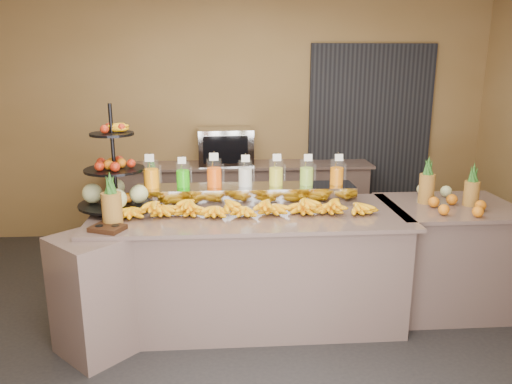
{
  "coord_description": "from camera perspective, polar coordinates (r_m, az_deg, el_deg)",
  "views": [
    {
      "loc": [
        -0.22,
        -3.5,
        2.1
      ],
      "look_at": [
        0.05,
        0.3,
        1.1
      ],
      "focal_mm": 35.0,
      "sensor_mm": 36.0,
      "label": 1
    }
  ],
  "objects": [
    {
      "name": "condiment_caddy",
      "position": [
        3.72,
        -16.61,
        -3.98
      ],
      "size": [
        0.28,
        0.25,
        0.03
      ],
      "primitive_type": "cube",
      "rotation": [
        0.0,
        0.0,
        -0.42
      ],
      "color": "black",
      "rests_on": "buffet_counter"
    },
    {
      "name": "pineapple_left_a",
      "position": [
        3.78,
        -16.15,
        -1.51
      ],
      "size": [
        0.15,
        0.15,
        0.41
      ],
      "rotation": [
        0.0,
        0.0,
        0.24
      ],
      "color": "brown",
      "rests_on": "buffet_counter"
    },
    {
      "name": "banana_heap",
      "position": [
        3.93,
        -1.12,
        -1.48
      ],
      "size": [
        2.02,
        0.18,
        0.17
      ],
      "color": "#F2AB0C",
      "rests_on": "buffet_counter"
    },
    {
      "name": "juice_pitcher_orange_c",
      "position": [
        4.3,
        9.22,
        2.11
      ],
      "size": [
        0.12,
        0.12,
        0.28
      ],
      "color": "silver",
      "rests_on": "pitcher_tray"
    },
    {
      "name": "juice_pitcher_lemon",
      "position": [
        4.21,
        2.31,
        2.06
      ],
      "size": [
        0.12,
        0.12,
        0.29
      ],
      "color": "silver",
      "rests_on": "pitcher_tray"
    },
    {
      "name": "juice_pitcher_green",
      "position": [
        4.19,
        -8.35,
        1.8
      ],
      "size": [
        0.11,
        0.12,
        0.27
      ],
      "color": "silver",
      "rests_on": "pitcher_tray"
    },
    {
      "name": "room_envelope",
      "position": [
        4.31,
        1.35,
        11.75
      ],
      "size": [
        6.04,
        5.02,
        2.82
      ],
      "color": "brown",
      "rests_on": "ground"
    },
    {
      "name": "back_ledge",
      "position": [
        5.98,
        -1.84,
        -1.1
      ],
      "size": [
        3.1,
        0.55,
        0.93
      ],
      "color": "gray",
      "rests_on": "ground"
    },
    {
      "name": "ground",
      "position": [
        4.09,
        -0.45,
        -16.19
      ],
      "size": [
        6.0,
        6.0,
        0.0
      ],
      "primitive_type": "plane",
      "color": "black",
      "rests_on": "ground"
    },
    {
      "name": "juice_pitcher_lime",
      "position": [
        4.24,
        5.8,
        2.08
      ],
      "size": [
        0.12,
        0.12,
        0.29
      ],
      "color": "silver",
      "rests_on": "pitcher_tray"
    },
    {
      "name": "juice_pitcher_orange_b",
      "position": [
        4.18,
        -4.8,
        2.01
      ],
      "size": [
        0.13,
        0.13,
        0.31
      ],
      "color": "silver",
      "rests_on": "pitcher_tray"
    },
    {
      "name": "juice_pitcher_orange_a",
      "position": [
        4.22,
        -11.87,
        1.85
      ],
      "size": [
        0.13,
        0.13,
        0.3
      ],
      "color": "silver",
      "rests_on": "pitcher_tray"
    },
    {
      "name": "right_counter",
      "position": [
        4.64,
        20.78,
        -6.86
      ],
      "size": [
        1.08,
        0.88,
        0.93
      ],
      "color": "gray",
      "rests_on": "ground"
    },
    {
      "name": "pineapple_left_b",
      "position": [
        4.39,
        -11.79,
        1.09
      ],
      "size": [
        0.14,
        0.14,
        0.42
      ],
      "rotation": [
        0.0,
        0.0,
        0.31
      ],
      "color": "brown",
      "rests_on": "buffet_counter"
    },
    {
      "name": "juice_pitcher_milk",
      "position": [
        4.19,
        -1.23,
        1.98
      ],
      "size": [
        0.12,
        0.12,
        0.29
      ],
      "color": "silver",
      "rests_on": "pitcher_tray"
    },
    {
      "name": "fruit_stand",
      "position": [
        4.16,
        -15.23,
        0.97
      ],
      "size": [
        0.73,
        0.73,
        0.86
      ],
      "rotation": [
        0.0,
        0.0,
        0.23
      ],
      "color": "black",
      "rests_on": "buffet_counter"
    },
    {
      "name": "oven_warmer",
      "position": [
        5.83,
        -3.53,
        5.23
      ],
      "size": [
        0.65,
        0.47,
        0.42
      ],
      "primitive_type": "cube",
      "rotation": [
        0.0,
        0.0,
        0.05
      ],
      "color": "gray",
      "rests_on": "back_ledge"
    },
    {
      "name": "buffet_counter",
      "position": [
        4.1,
        -2.33,
        -8.78
      ],
      "size": [
        2.75,
        1.25,
        0.93
      ],
      "color": "gray",
      "rests_on": "ground"
    },
    {
      "name": "pitcher_tray",
      "position": [
        4.23,
        -1.22,
        -0.28
      ],
      "size": [
        1.85,
        0.3,
        0.15
      ],
      "primitive_type": "cube",
      "color": "gray",
      "rests_on": "buffet_counter"
    },
    {
      "name": "right_fruit_pile",
      "position": [
        4.4,
        21.44,
        -0.68
      ],
      "size": [
        0.47,
        0.45,
        0.25
      ],
      "color": "brown",
      "rests_on": "right_counter"
    }
  ]
}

